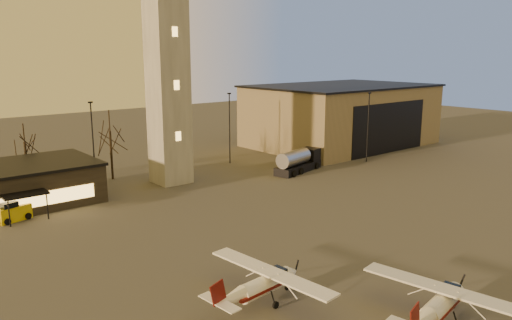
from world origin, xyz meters
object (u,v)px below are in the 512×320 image
at_px(cessna_front, 443,306).
at_px(fuel_truck, 298,163).
at_px(control_tower, 167,47).
at_px(service_cart, 12,213).
at_px(cessna_rear, 267,287).
at_px(hangar, 341,115).

relative_size(cessna_front, fuel_truck, 1.20).
xyz_separation_m(control_tower, service_cart, (-19.06, -3.01, -15.59)).
xyz_separation_m(cessna_rear, fuel_truck, (26.55, 24.35, 0.27)).
bearing_deg(fuel_truck, hangar, 12.89).
relative_size(control_tower, cessna_rear, 3.23).
height_order(control_tower, service_cart, control_tower).
distance_m(cessna_front, fuel_truck, 38.62).
bearing_deg(control_tower, cessna_front, -96.15).
xyz_separation_m(fuel_truck, service_cart, (-35.02, 2.99, -0.47)).
relative_size(cessna_rear, service_cart, 2.99).
bearing_deg(hangar, service_cart, -172.76).
bearing_deg(fuel_truck, cessna_front, -135.07).
bearing_deg(control_tower, fuel_truck, -20.62).
bearing_deg(hangar, cessna_rear, -143.61).
bearing_deg(hangar, cessna_front, -133.12).
xyz_separation_m(cessna_front, cessna_rear, (-6.39, 8.59, -0.02)).
bearing_deg(cessna_front, service_cart, 102.52).
height_order(cessna_rear, fuel_truck, fuel_truck).
bearing_deg(fuel_truck, control_tower, 145.79).
bearing_deg(service_cart, control_tower, -6.07).
xyz_separation_m(control_tower, fuel_truck, (15.97, -6.01, -15.11)).
relative_size(cessna_front, cessna_rear, 1.02).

